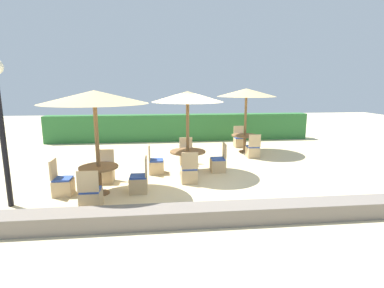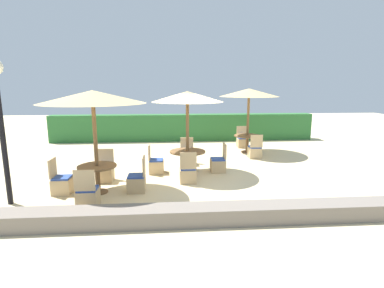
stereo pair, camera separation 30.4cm
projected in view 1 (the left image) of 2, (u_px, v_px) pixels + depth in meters
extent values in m
plane|color=beige|center=(194.00, 177.00, 9.16)|extent=(40.00, 40.00, 0.00)
cube|color=#2D6B33|center=(180.00, 127.00, 15.04)|extent=(13.00, 0.70, 1.32)
cube|color=slate|center=(212.00, 214.00, 6.07)|extent=(10.00, 0.56, 0.35)
cylinder|color=black|center=(3.00, 142.00, 6.65)|extent=(0.12, 0.12, 3.00)
cylinder|color=brown|center=(97.00, 145.00, 7.48)|extent=(0.10, 0.10, 2.55)
cone|color=tan|center=(94.00, 97.00, 7.25)|extent=(2.62, 2.62, 0.32)
cylinder|color=brown|center=(100.00, 193.00, 7.72)|extent=(0.48, 0.48, 0.03)
cylinder|color=brown|center=(99.00, 181.00, 7.66)|extent=(0.12, 0.12, 0.69)
cylinder|color=brown|center=(99.00, 167.00, 7.59)|extent=(0.98, 0.98, 0.04)
cube|color=tan|center=(91.00, 199.00, 6.80)|extent=(0.46, 0.46, 0.40)
cube|color=#2D4CA8|center=(91.00, 190.00, 6.76)|extent=(0.42, 0.42, 0.05)
cube|color=tan|center=(88.00, 182.00, 6.50)|extent=(0.46, 0.04, 0.48)
cube|color=tan|center=(63.00, 187.00, 7.60)|extent=(0.46, 0.46, 0.40)
cube|color=#2D4CA8|center=(63.00, 179.00, 7.56)|extent=(0.42, 0.42, 0.05)
cube|color=tan|center=(53.00, 169.00, 7.48)|extent=(0.04, 0.46, 0.48)
cube|color=tan|center=(106.00, 176.00, 8.58)|extent=(0.46, 0.46, 0.40)
cube|color=#2D4CA8|center=(105.00, 168.00, 8.54)|extent=(0.42, 0.42, 0.05)
cube|color=tan|center=(106.00, 157.00, 8.69)|extent=(0.46, 0.04, 0.48)
cube|color=tan|center=(138.00, 185.00, 7.81)|extent=(0.46, 0.46, 0.40)
cube|color=#2D4CA8|center=(138.00, 176.00, 7.76)|extent=(0.42, 0.42, 0.05)
cube|color=tan|center=(146.00, 166.00, 7.74)|extent=(0.04, 0.46, 0.48)
cylinder|color=brown|center=(245.00, 122.00, 12.32)|extent=(0.10, 0.10, 2.54)
cone|color=tan|center=(246.00, 93.00, 12.09)|extent=(2.40, 2.40, 0.32)
cylinder|color=brown|center=(244.00, 151.00, 12.57)|extent=(0.48, 0.48, 0.03)
cylinder|color=brown|center=(245.00, 144.00, 12.50)|extent=(0.12, 0.12, 0.67)
cylinder|color=brown|center=(245.00, 135.00, 12.44)|extent=(1.10, 1.10, 0.04)
cube|color=tan|center=(253.00, 152.00, 11.58)|extent=(0.46, 0.46, 0.40)
cube|color=#2D4CA8|center=(253.00, 147.00, 11.53)|extent=(0.42, 0.42, 0.05)
cube|color=tan|center=(255.00, 141.00, 11.28)|extent=(0.46, 0.04, 0.48)
cube|color=tan|center=(239.00, 143.00, 13.52)|extent=(0.46, 0.46, 0.40)
cube|color=#2D4CA8|center=(240.00, 138.00, 13.47)|extent=(0.42, 0.42, 0.05)
cube|color=tan|center=(239.00, 131.00, 13.63)|extent=(0.46, 0.04, 0.48)
cylinder|color=brown|center=(188.00, 134.00, 9.35)|extent=(0.10, 0.10, 2.49)
cone|color=tan|center=(188.00, 97.00, 9.12)|extent=(2.21, 2.21, 0.32)
cylinder|color=brown|center=(188.00, 172.00, 9.59)|extent=(0.48, 0.48, 0.03)
cylinder|color=brown|center=(188.00, 162.00, 9.52)|extent=(0.12, 0.12, 0.67)
cylinder|color=brown|center=(188.00, 152.00, 9.46)|extent=(1.13, 1.13, 0.04)
cube|color=tan|center=(156.00, 167.00, 9.47)|extent=(0.46, 0.46, 0.40)
cube|color=#2D4CA8|center=(156.00, 160.00, 9.42)|extent=(0.42, 0.42, 0.05)
cube|color=tan|center=(149.00, 152.00, 9.35)|extent=(0.04, 0.46, 0.48)
cube|color=tan|center=(218.00, 166.00, 9.65)|extent=(0.46, 0.46, 0.40)
cube|color=#2D4CA8|center=(218.00, 159.00, 9.61)|extent=(0.42, 0.42, 0.05)
cube|color=tan|center=(225.00, 151.00, 9.58)|extent=(0.04, 0.46, 0.48)
cube|color=tan|center=(189.00, 176.00, 8.59)|extent=(0.46, 0.46, 0.40)
cube|color=#2D4CA8|center=(189.00, 168.00, 8.55)|extent=(0.42, 0.42, 0.05)
cube|color=tan|center=(190.00, 161.00, 8.29)|extent=(0.46, 0.04, 0.48)
cube|color=tan|center=(186.00, 159.00, 10.52)|extent=(0.46, 0.46, 0.40)
cube|color=#2D4CA8|center=(186.00, 153.00, 10.48)|extent=(0.42, 0.42, 0.05)
cube|color=tan|center=(186.00, 144.00, 10.63)|extent=(0.46, 0.04, 0.48)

